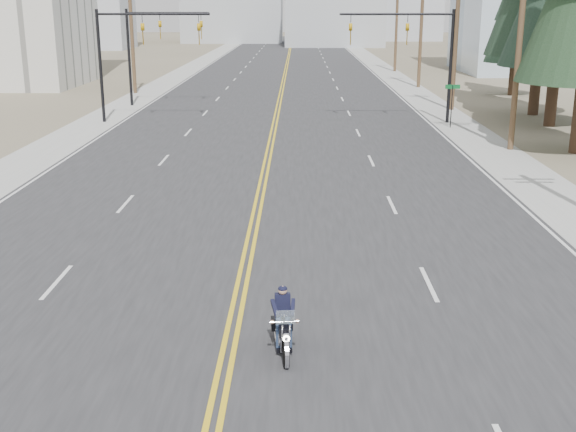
% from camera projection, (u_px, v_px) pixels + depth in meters
% --- Properties ---
extents(ground_plane, '(400.00, 400.00, 0.00)m').
position_uv_depth(ground_plane, '(228.00, 352.00, 15.51)').
color(ground_plane, '#776D56').
rests_on(ground_plane, ground).
extents(road, '(20.00, 200.00, 0.01)m').
position_uv_depth(road, '(286.00, 71.00, 82.71)').
color(road, '#303033').
rests_on(road, ground).
extents(sidewalk_left, '(3.00, 200.00, 0.01)m').
position_uv_depth(sidewalk_left, '(186.00, 71.00, 82.87)').
color(sidewalk_left, '#A5A5A0').
rests_on(sidewalk_left, ground).
extents(sidewalk_right, '(3.00, 200.00, 0.01)m').
position_uv_depth(sidewalk_right, '(386.00, 71.00, 82.55)').
color(sidewalk_right, '#A5A5A0').
rests_on(sidewalk_right, ground).
extents(traffic_mast_left, '(7.10, 0.26, 7.00)m').
position_uv_depth(traffic_mast_left, '(131.00, 43.00, 44.97)').
color(traffic_mast_left, black).
rests_on(traffic_mast_left, ground).
extents(traffic_mast_right, '(7.10, 0.26, 7.00)m').
position_uv_depth(traffic_mast_right, '(419.00, 44.00, 44.72)').
color(traffic_mast_right, black).
rests_on(traffic_mast_right, ground).
extents(traffic_mast_far, '(6.10, 0.26, 7.00)m').
position_uv_depth(traffic_mast_far, '(151.00, 39.00, 52.67)').
color(traffic_mast_far, black).
rests_on(traffic_mast_far, ground).
extents(street_sign, '(0.90, 0.06, 2.62)m').
position_uv_depth(street_sign, '(452.00, 98.00, 43.65)').
color(street_sign, black).
rests_on(street_sign, ground).
extents(utility_pole_b, '(2.20, 0.30, 11.50)m').
position_uv_depth(utility_pole_b, '(521.00, 31.00, 35.74)').
color(utility_pole_b, brown).
rests_on(utility_pole_b, ground).
extents(utility_pole_c, '(2.20, 0.30, 11.00)m').
position_uv_depth(utility_pole_c, '(457.00, 28.00, 50.21)').
color(utility_pole_c, brown).
rests_on(utility_pole_c, ground).
extents(utility_pole_d, '(2.20, 0.30, 11.50)m').
position_uv_depth(utility_pole_d, '(422.00, 20.00, 64.54)').
color(utility_pole_d, brown).
rests_on(utility_pole_d, ground).
extents(utility_pole_e, '(2.20, 0.30, 11.00)m').
position_uv_depth(utility_pole_e, '(397.00, 20.00, 80.93)').
color(utility_pole_e, brown).
rests_on(utility_pole_e, ground).
extents(utility_pole_left, '(2.20, 0.30, 10.50)m').
position_uv_depth(utility_pole_left, '(131.00, 27.00, 60.23)').
color(utility_pole_left, brown).
rests_on(utility_pole_left, ground).
extents(haze_bldg_b, '(18.00, 14.00, 14.00)m').
position_uv_depth(haze_bldg_b, '(334.00, 7.00, 133.44)').
color(haze_bldg_b, '#ADB2B7').
rests_on(haze_bldg_b, ground).
extents(haze_bldg_e, '(14.00, 14.00, 12.00)m').
position_uv_depth(haze_bldg_e, '(406.00, 12.00, 157.49)').
color(haze_bldg_e, '#B7BCC6').
rests_on(haze_bldg_e, ground).
extents(haze_bldg_f, '(12.00, 12.00, 16.00)m').
position_uv_depth(haze_bldg_f, '(32.00, 2.00, 138.77)').
color(haze_bldg_f, '#ADB2B7').
rests_on(haze_bldg_f, ground).
extents(motorcyclist, '(0.96, 1.90, 1.43)m').
position_uv_depth(motorcyclist, '(284.00, 322.00, 15.33)').
color(motorcyclist, black).
rests_on(motorcyclist, ground).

